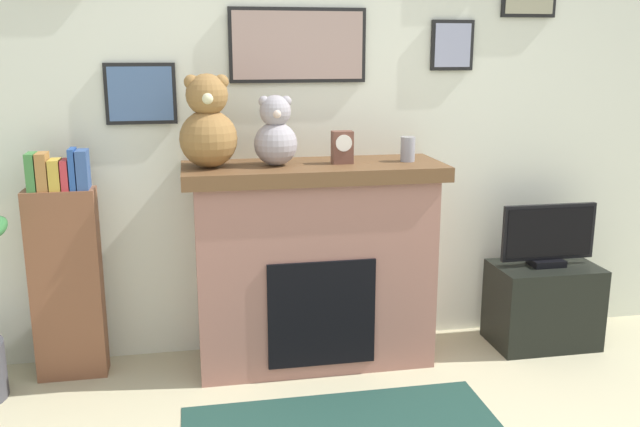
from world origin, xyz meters
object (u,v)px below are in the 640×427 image
(fireplace, at_px, (314,263))
(candle_jar, at_px, (408,149))
(mantel_clock, at_px, (342,147))
(teddy_bear_cream, at_px, (276,134))
(bookshelf, at_px, (66,274))
(tv_stand, at_px, (543,305))
(television, at_px, (548,236))
(teddy_bear_brown, at_px, (208,126))

(fireplace, relative_size, candle_jar, 10.37)
(mantel_clock, height_order, teddy_bear_cream, teddy_bear_cream)
(fireplace, height_order, teddy_bear_cream, teddy_bear_cream)
(bookshelf, relative_size, mantel_clock, 7.13)
(teddy_bear_cream, bearing_deg, candle_jar, 0.04)
(tv_stand, xyz_separation_m, mantel_clock, (-1.27, 0.03, 1.01))
(tv_stand, distance_m, candle_jar, 1.33)
(fireplace, xyz_separation_m, television, (1.43, -0.05, 0.10))
(television, relative_size, mantel_clock, 3.27)
(candle_jar, distance_m, mantel_clock, 0.38)
(candle_jar, bearing_deg, mantel_clock, -179.81)
(mantel_clock, distance_m, teddy_bear_cream, 0.38)
(candle_jar, xyz_separation_m, teddy_bear_cream, (-0.75, -0.00, 0.10))
(teddy_bear_brown, bearing_deg, candle_jar, 0.03)
(mantel_clock, xyz_separation_m, teddy_bear_brown, (-0.73, 0.00, 0.13))
(mantel_clock, bearing_deg, teddy_bear_cream, 179.88)
(fireplace, relative_size, teddy_bear_brown, 2.91)
(teddy_bear_brown, bearing_deg, mantel_clock, -0.05)
(bookshelf, bearing_deg, mantel_clock, -2.69)
(fireplace, height_order, bookshelf, bookshelf)
(fireplace, bearing_deg, bookshelf, 177.80)
(teddy_bear_cream, bearing_deg, television, -1.07)
(bookshelf, bearing_deg, candle_jar, -2.11)
(bookshelf, distance_m, mantel_clock, 1.67)
(candle_jar, bearing_deg, tv_stand, -1.91)
(tv_stand, bearing_deg, mantel_clock, 178.72)
(fireplace, height_order, teddy_bear_brown, teddy_bear_brown)
(fireplace, relative_size, teddy_bear_cream, 3.79)
(tv_stand, height_order, mantel_clock, mantel_clock)
(fireplace, distance_m, tv_stand, 1.47)
(bookshelf, xyz_separation_m, teddy_bear_brown, (0.79, -0.07, 0.80))
(candle_jar, bearing_deg, bookshelf, 177.89)
(fireplace, distance_m, bookshelf, 1.37)
(bookshelf, distance_m, teddy_bear_cream, 1.38)
(fireplace, distance_m, candle_jar, 0.85)
(tv_stand, distance_m, teddy_bear_brown, 2.31)
(bookshelf, xyz_separation_m, teddy_bear_cream, (1.15, -0.07, 0.75))
(tv_stand, bearing_deg, bookshelf, 177.95)
(mantel_clock, xyz_separation_m, teddy_bear_cream, (-0.37, 0.00, 0.08))
(teddy_bear_brown, height_order, teddy_bear_cream, teddy_bear_brown)
(bookshelf, bearing_deg, teddy_bear_cream, -3.51)
(television, distance_m, mantel_clock, 1.40)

